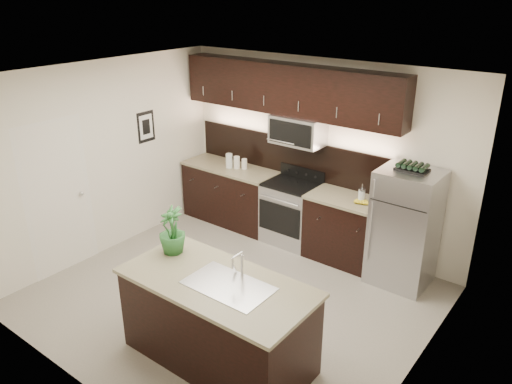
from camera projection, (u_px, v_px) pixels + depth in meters
The scene contains 12 objects.
ground at pixel (232, 297), 6.20m from camera, with size 4.50×4.50×0.00m, color gray.
room_walls at pixel (219, 168), 5.58m from camera, with size 4.52×4.02×2.71m.
counter_run at pixel (280, 209), 7.52m from camera, with size 3.51×0.65×0.94m.
upper_fixtures at pixel (290, 97), 6.97m from camera, with size 3.49×0.40×1.66m.
island at pixel (218, 320), 5.01m from camera, with size 1.96×0.96×0.94m.
sink_faucet at pixel (229, 284), 4.75m from camera, with size 0.84×0.50×0.28m.
refrigerator at pixel (405, 228), 6.27m from camera, with size 0.74×0.67×1.53m, color #B2B2B7.
wine_rack at pixel (412, 167), 5.96m from camera, with size 0.38×0.23×0.09m.
plant at pixel (172, 230), 5.25m from camera, with size 0.29×0.29×0.52m, color #255D27.
canisters at pixel (235, 162), 7.77m from camera, with size 0.32×0.20×0.23m.
french_press at pixel (361, 196), 6.52m from camera, with size 0.09×0.09×0.26m.
bananas at pixel (358, 201), 6.54m from camera, with size 0.20×0.16×0.06m, color gold.
Camera 1 is at (3.41, -3.97, 3.59)m, focal length 35.00 mm.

